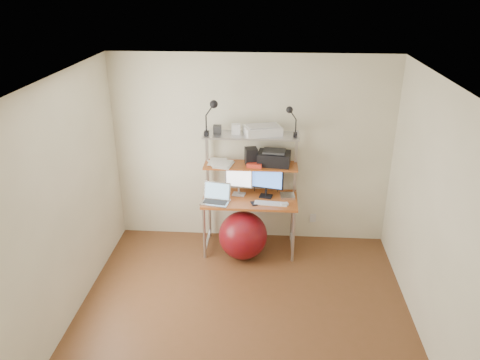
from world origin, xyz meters
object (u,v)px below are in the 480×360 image
Objects in this scene: monitor_silver at (239,179)px; exercise_ball at (243,235)px; monitor_black at (266,180)px; printer at (274,158)px; laptop at (216,198)px.

monitor_silver is 0.72m from exercise_ball.
monitor_silver is 0.35m from monitor_black.
monitor_black is at bearing -134.97° from printer.
monitor_silver is 0.53m from printer.
printer is 0.69× the size of exercise_ball.
monitor_black is 0.76m from exercise_ball.
laptop is at bearing -150.22° from monitor_black.
monitor_silver is at bearing -172.93° from monitor_black.
exercise_ball is (-0.37, -0.35, -0.93)m from printer.
printer reaches higher than monitor_silver.
laptop is 0.88m from printer.
monitor_black is 1.04× the size of printer.
exercise_ball is at bearing -130.01° from printer.
laptop is at bearing -130.89° from monitor_silver.
printer reaches higher than exercise_ball.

